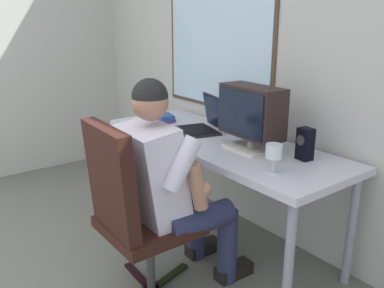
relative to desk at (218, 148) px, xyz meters
The scene contains 9 objects.
wall_rear 0.86m from the desk, 80.13° to the left, with size 4.70×0.08×2.88m.
desk is the anchor object (origin of this frame).
office_chair 0.86m from the desk, 73.48° to the right, with size 0.59×0.61×1.03m.
person_seated 0.61m from the desk, 65.78° to the right, with size 0.54×0.74×1.24m.
crt_monitor 0.41m from the desk, ahead, with size 0.44×0.24×0.40m.
laptop 0.27m from the desk, 164.21° to the left, with size 0.39×0.38×0.26m.
wine_glass 0.68m from the desk, 14.78° to the right, with size 0.09×0.09×0.16m.
desk_speaker 0.64m from the desk, 11.88° to the left, with size 0.09×0.09×0.19m.
book_stack 0.63m from the desk, behind, with size 0.17×0.14×0.06m.
Camera 1 is at (1.90, 0.30, 1.52)m, focal length 37.94 mm.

